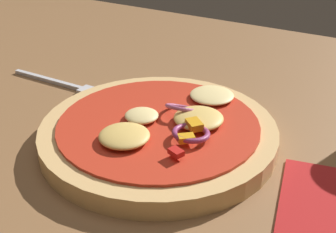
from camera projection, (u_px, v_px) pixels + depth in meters
dining_table at (156, 170)px, 0.45m from camera, size 1.32×0.90×0.03m
pizza at (160, 131)px, 0.45m from camera, size 0.24×0.24×0.04m
fork at (67, 85)px, 0.58m from camera, size 0.16×0.02×0.01m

